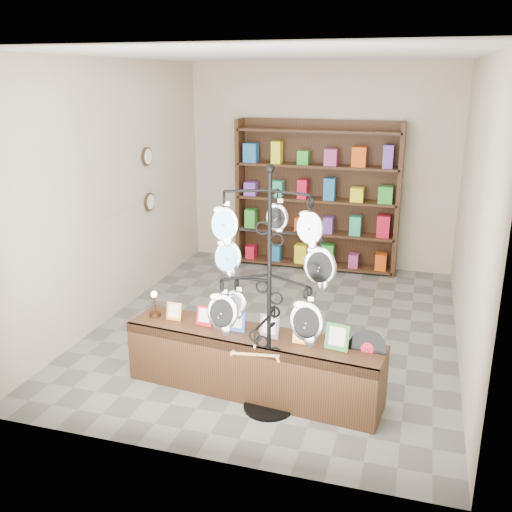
{
  "coord_description": "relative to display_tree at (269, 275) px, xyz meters",
  "views": [
    {
      "loc": [
        1.5,
        -5.92,
        2.8
      ],
      "look_at": [
        0.04,
        -1.0,
        1.17
      ],
      "focal_mm": 40.0,
      "sensor_mm": 36.0,
      "label": 1
    }
  ],
  "objects": [
    {
      "name": "ground",
      "position": [
        -0.36,
        1.69,
        -1.24
      ],
      "size": [
        5.0,
        5.0,
        0.0
      ],
      "primitive_type": "plane",
      "color": "slate",
      "rests_on": "ground"
    },
    {
      "name": "room_envelope",
      "position": [
        -0.36,
        1.69,
        0.61
      ],
      "size": [
        5.0,
        5.0,
        5.0
      ],
      "color": "beige",
      "rests_on": "ground"
    },
    {
      "name": "front_shelf",
      "position": [
        -0.22,
        0.24,
        -0.95
      ],
      "size": [
        2.41,
        0.74,
        0.84
      ],
      "rotation": [
        0.0,
        0.0,
        -0.11
      ],
      "color": "black",
      "rests_on": "ground"
    },
    {
      "name": "back_shelving",
      "position": [
        -0.36,
        3.98,
        -0.22
      ],
      "size": [
        2.42,
        0.36,
        2.2
      ],
      "color": "black",
      "rests_on": "ground"
    },
    {
      "name": "display_tree",
      "position": [
        0.0,
        0.0,
        0.0
      ],
      "size": [
        1.1,
        0.95,
        2.15
      ],
      "rotation": [
        0.0,
        0.0,
        0.05
      ],
      "color": "black",
      "rests_on": "ground"
    },
    {
      "name": "wall_clocks",
      "position": [
        -2.33,
        2.49,
        0.26
      ],
      "size": [
        0.03,
        0.24,
        0.84
      ],
      "color": "black",
      "rests_on": "ground"
    }
  ]
}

